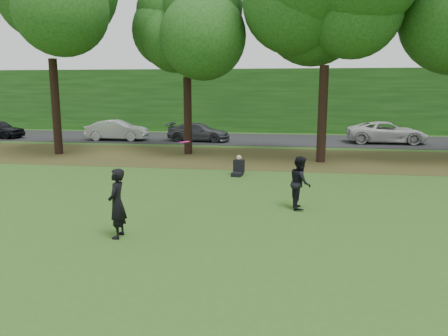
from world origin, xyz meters
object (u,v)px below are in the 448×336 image
player_right (300,183)px  frisbee (184,142)px  seated_person (238,168)px  player_left (117,203)px

player_right → frisbee: frisbee is taller
frisbee → seated_person: (0.60, 6.83, -1.92)m
player_left → seated_person: 8.27m
player_right → seated_person: player_right is taller
player_right → frisbee: 3.96m
frisbee → seated_person: 7.12m
frisbee → seated_person: bearing=85.0°
player_right → seated_person: 5.33m
player_left → seated_person: player_left is taller
player_left → player_right: player_left is taller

